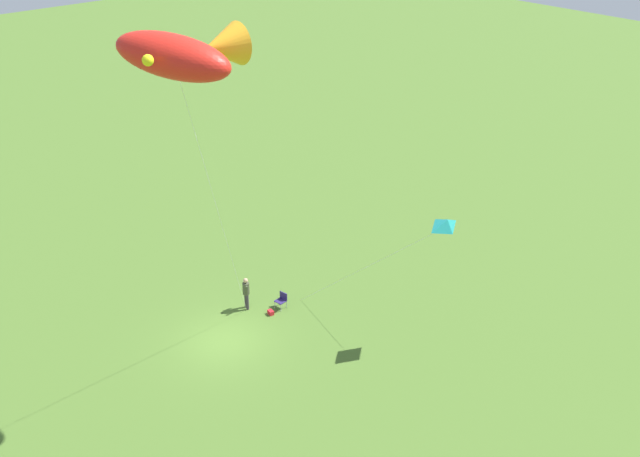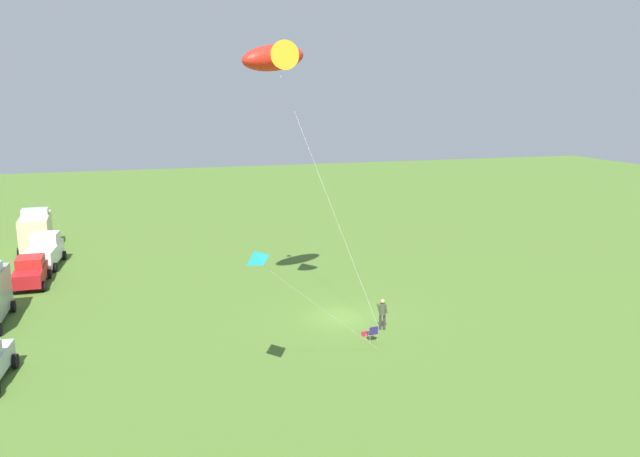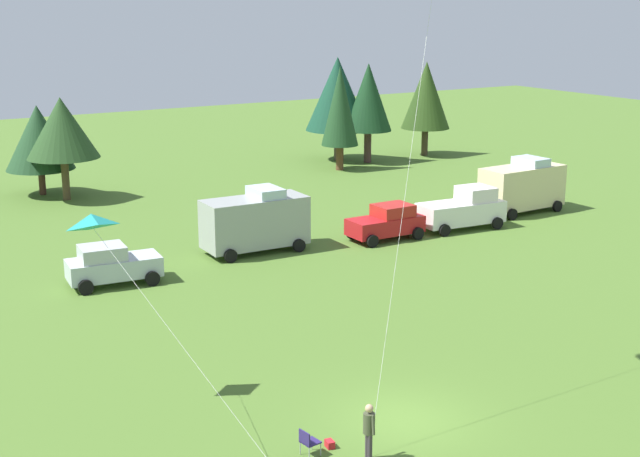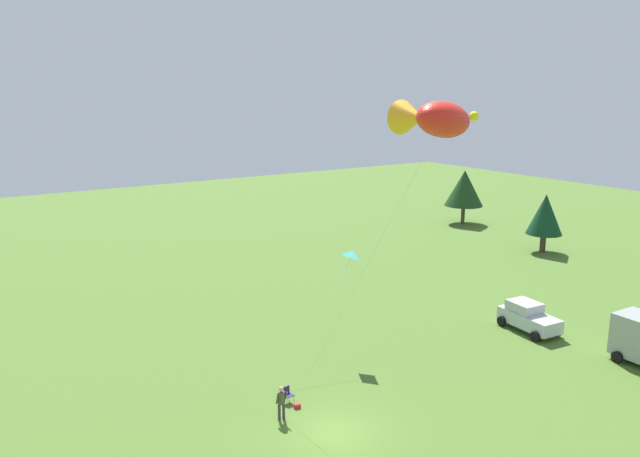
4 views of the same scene
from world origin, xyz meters
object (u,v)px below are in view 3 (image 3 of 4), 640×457
at_px(van_camper_beige, 522,186).
at_px(kite_delta_teal, 92,221).
at_px(truck_white_pickup, 463,209).
at_px(person_kite_flyer, 369,428).
at_px(car_red_sedan, 387,222).
at_px(van_motorhome_grey, 255,221).
at_px(car_silver_compact, 111,265).
at_px(backpack_on_grass, 330,444).
at_px(folding_chair, 308,441).

relative_size(van_camper_beige, kite_delta_teal, 0.76).
bearing_deg(truck_white_pickup, person_kite_flyer, -130.55).
distance_m(car_red_sedan, van_camper_beige, 10.88).
bearing_deg(van_motorhome_grey, van_camper_beige, -0.35).
bearing_deg(car_silver_compact, kite_delta_teal, 75.80).
height_order(backpack_on_grass, van_motorhome_grey, van_motorhome_grey).
bearing_deg(car_red_sedan, truck_white_pickup, -3.27).
distance_m(backpack_on_grass, van_motorhome_grey, 21.28).
xyz_separation_m(folding_chair, kite_delta_teal, (-3.83, 6.87, 5.55)).
bearing_deg(folding_chair, person_kite_flyer, -47.01).
bearing_deg(car_silver_compact, van_camper_beige, -172.37).
distance_m(person_kite_flyer, van_motorhome_grey, 22.19).
bearing_deg(truck_white_pickup, backpack_on_grass, -133.23).
relative_size(car_silver_compact, kite_delta_teal, 0.60).
height_order(person_kite_flyer, truck_white_pickup, truck_white_pickup).
height_order(backpack_on_grass, truck_white_pickup, truck_white_pickup).
bearing_deg(van_camper_beige, kite_delta_teal, -160.12).
bearing_deg(truck_white_pickup, van_motorhome_grey, 176.75).
bearing_deg(van_motorhome_grey, folding_chair, -111.72).
bearing_deg(van_camper_beige, truck_white_pickup, -170.19).
distance_m(folding_chair, van_motorhome_grey, 21.67).
distance_m(van_motorhome_grey, van_camper_beige, 18.10).
xyz_separation_m(backpack_on_grass, truck_white_pickup, (20.15, 17.95, 0.99)).
relative_size(van_motorhome_grey, car_red_sedan, 1.30).
relative_size(folding_chair, car_red_sedan, 0.20).
height_order(car_silver_compact, car_red_sedan, same).
distance_m(backpack_on_grass, car_silver_compact, 18.32).
height_order(folding_chair, kite_delta_teal, kite_delta_teal).
bearing_deg(car_silver_compact, van_motorhome_grey, -164.07).
bearing_deg(van_motorhome_grey, person_kite_flyer, -107.35).
bearing_deg(backpack_on_grass, truck_white_pickup, 41.69).
xyz_separation_m(car_silver_compact, van_camper_beige, (26.28, 0.87, 0.69)).
relative_size(folding_chair, backpack_on_grass, 2.56).
height_order(folding_chair, van_motorhome_grey, van_motorhome_grey).
relative_size(truck_white_pickup, kite_delta_teal, 0.71).
height_order(person_kite_flyer, folding_chair, person_kite_flyer).
height_order(car_red_sedan, van_camper_beige, van_camper_beige).
bearing_deg(backpack_on_grass, car_red_sedan, 50.55).
xyz_separation_m(car_silver_compact, car_red_sedan, (15.47, -0.05, 0.00)).
height_order(person_kite_flyer, van_camper_beige, van_camper_beige).
xyz_separation_m(car_red_sedan, kite_delta_teal, (-19.65, -11.49, 5.09)).
bearing_deg(van_camper_beige, folding_chair, -146.38).
height_order(folding_chair, truck_white_pickup, truck_white_pickup).
relative_size(person_kite_flyer, truck_white_pickup, 0.34).
xyz_separation_m(backpack_on_grass, kite_delta_teal, (-4.64, 6.76, 5.93)).
bearing_deg(van_camper_beige, car_red_sedan, -177.42).
distance_m(backpack_on_grass, truck_white_pickup, 27.00).
height_order(person_kite_flyer, kite_delta_teal, kite_delta_teal).
bearing_deg(truck_white_pickup, car_silver_compact, -175.87).
bearing_deg(car_silver_compact, folding_chair, 94.64).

